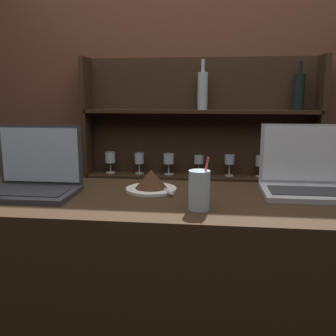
% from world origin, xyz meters
% --- Properties ---
extents(bar_counter, '(1.89, 0.54, 1.04)m').
position_xyz_m(bar_counter, '(0.00, 0.27, 0.52)').
color(bar_counter, black).
rests_on(bar_counter, ground_plane).
extents(back_wall, '(7.00, 0.06, 2.70)m').
position_xyz_m(back_wall, '(0.00, 1.43, 1.35)').
color(back_wall, brown).
rests_on(back_wall, ground_plane).
extents(back_shelf, '(1.44, 0.18, 1.62)m').
position_xyz_m(back_shelf, '(0.06, 1.35, 0.85)').
color(back_shelf, '#332114').
rests_on(back_shelf, ground_plane).
extents(laptop_near, '(0.32, 0.22, 0.24)m').
position_xyz_m(laptop_near, '(-0.51, 0.27, 1.10)').
color(laptop_near, '#333338').
rests_on(laptop_near, bar_counter).
extents(laptop_far, '(0.30, 0.23, 0.25)m').
position_xyz_m(laptop_far, '(0.47, 0.40, 1.10)').
color(laptop_far, '#ADADB2').
rests_on(laptop_far, bar_counter).
extents(cake_plate, '(0.19, 0.19, 0.08)m').
position_xyz_m(cake_plate, '(-0.09, 0.36, 1.08)').
color(cake_plate, white).
rests_on(cake_plate, bar_counter).
extents(water_glass, '(0.07, 0.07, 0.17)m').
position_xyz_m(water_glass, '(0.10, 0.14, 1.11)').
color(water_glass, silver).
rests_on(water_glass, bar_counter).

